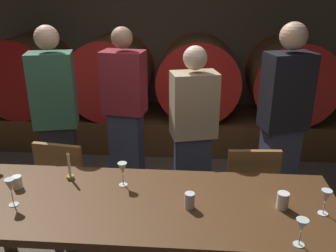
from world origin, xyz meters
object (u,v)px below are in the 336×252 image
object	(u,v)px
wine_barrel_center_left	(112,75)
guest_far_right	(283,124)
wine_barrel_far_left	(28,74)
chair_left	(67,182)
dining_table	(142,211)
cup_center	(190,201)
guest_far_left	(56,119)
wine_glass_center	(123,169)
cup_right	(283,201)
guest_center_left	(125,116)
cup_left	(17,182)
wine_glass_far_right	(326,197)
wine_glass_right	(302,227)
chair_right	(248,188)
wine_glass_left	(11,187)
candle_center	(70,171)
wine_barrel_center_right	(198,77)
guest_center_right	(193,135)
wine_barrel_far_right	(289,79)

from	to	relation	value
wine_barrel_center_left	guest_far_right	bearing A→B (deg)	-40.65
wine_barrel_far_left	chair_left	size ratio (longest dim) A/B	1.14
dining_table	cup_center	xyz separation A→B (m)	(0.30, -0.05, 0.12)
wine_barrel_far_left	guest_far_left	distance (m)	1.78
cup_center	chair_left	bearing A→B (deg)	145.59
wine_glass_center	cup_right	bearing A→B (deg)	-10.93
guest_center_left	guest_far_right	xyz separation A→B (m)	(1.41, -0.23, 0.05)
cup_left	cup_right	size ratio (longest dim) A/B	0.78
wine_glass_far_right	cup_left	bearing A→B (deg)	175.50
cup_center	dining_table	bearing A→B (deg)	170.77
wine_glass_right	cup_right	bearing A→B (deg)	92.99
dining_table	chair_right	xyz separation A→B (m)	(0.77, 0.66, -0.21)
chair_left	wine_glass_left	distance (m)	0.86
chair_right	wine_glass_right	size ratio (longest dim) A/B	5.51
candle_center	cup_left	size ratio (longest dim) A/B	2.61
wine_barrel_center_right	wine_glass_right	bearing A→B (deg)	-79.86
guest_center_right	dining_table	bearing A→B (deg)	57.60
wine_glass_right	cup_right	size ratio (longest dim) A/B	1.50
guest_far_left	wine_glass_far_right	size ratio (longest dim) A/B	10.67
wine_glass_center	wine_barrel_far_right	bearing A→B (deg)	55.67
candle_center	wine_barrel_far_left	bearing A→B (deg)	119.39
guest_far_right	chair_right	bearing A→B (deg)	33.80
wine_glass_left	wine_glass_right	world-z (taller)	wine_glass_left
guest_far_left	wine_glass_left	xyz separation A→B (m)	(0.15, -1.18, 0.01)
wine_glass_left	cup_right	world-z (taller)	wine_glass_left
wine_glass_left	chair_left	bearing A→B (deg)	85.80
guest_center_left	wine_glass_right	world-z (taller)	guest_center_left
wine_barrel_center_right	guest_far_left	world-z (taller)	guest_far_left
guest_far_left	candle_center	distance (m)	0.93
guest_far_right	cup_right	bearing A→B (deg)	62.02
wine_barrel_center_left	cup_center	distance (m)	2.85
dining_table	guest_center_right	size ratio (longest dim) A/B	1.57
guest_center_left	wine_glass_center	size ratio (longest dim) A/B	10.05
guest_center_right	cup_right	bearing A→B (deg)	103.87
wine_barrel_center_right	guest_center_left	size ratio (longest dim) A/B	0.59
wine_barrel_center_left	wine_glass_right	bearing A→B (deg)	-61.02
cup_center	wine_barrel_far_left	bearing A→B (deg)	129.33
dining_table	guest_far_right	bearing A→B (deg)	43.79
wine_barrel_center_left	wine_glass_right	xyz separation A→B (m)	(1.63, -2.94, -0.04)
wine_barrel_far_left	wine_glass_left	bearing A→B (deg)	-68.19
dining_table	guest_far_right	xyz separation A→B (m)	(1.08, 1.03, 0.22)
candle_center	wine_glass_right	xyz separation A→B (m)	(1.42, -0.58, 0.06)
wine_glass_left	wine_glass_far_right	xyz separation A→B (m)	(1.89, 0.05, -0.02)
chair_left	cup_right	xyz separation A→B (m)	(1.60, -0.67, 0.33)
wine_barrel_far_right	wine_glass_far_right	xyz separation A→B (m)	(-0.39, -2.65, -0.04)
wine_glass_center	cup_center	xyz separation A→B (m)	(0.45, -0.23, -0.07)
chair_left	cup_center	world-z (taller)	chair_left
cup_left	cup_center	world-z (taller)	cup_center
guest_far_left	guest_center_right	bearing A→B (deg)	163.66
wine_barrel_center_right	wine_glass_right	xyz separation A→B (m)	(0.53, -2.94, -0.04)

